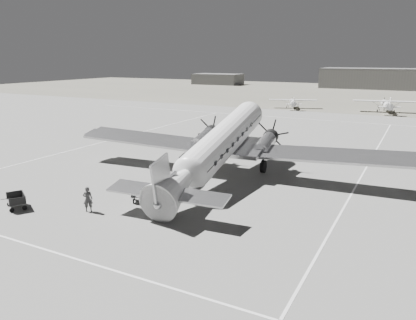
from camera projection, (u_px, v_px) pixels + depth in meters
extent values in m
plane|color=slate|center=(193.00, 183.00, 33.24)|extent=(260.00, 260.00, 0.00)
cube|color=silver|center=(59.00, 254.00, 21.24)|extent=(60.00, 0.15, 0.01)
cube|color=silver|center=(344.00, 207.00, 27.81)|extent=(0.15, 80.00, 0.01)
cube|color=silver|center=(107.00, 141.00, 49.96)|extent=(0.15, 60.00, 0.01)
cube|color=silver|center=(312.00, 119.00, 67.54)|extent=(90.00, 0.15, 0.01)
cube|color=#5F5C50|center=(360.00, 94.00, 114.70)|extent=(260.00, 90.00, 0.01)
cube|color=#5C5C5C|center=(388.00, 80.00, 133.14)|extent=(42.00, 14.00, 6.00)
cube|color=#4F4F4F|center=(389.00, 69.00, 132.33)|extent=(42.00, 14.00, 0.60)
cube|color=#4F4F4F|center=(218.00, 79.00, 156.24)|extent=(18.00, 10.00, 4.00)
imported|color=#2F2F2F|center=(88.00, 199.00, 26.93)|extent=(0.75, 0.71, 1.73)
imported|color=silver|center=(156.00, 186.00, 29.91)|extent=(0.66, 0.82, 1.62)
imported|color=silver|center=(167.00, 179.00, 31.61)|extent=(0.72, 0.90, 1.62)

